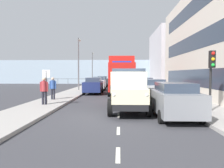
% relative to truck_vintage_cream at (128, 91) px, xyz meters
% --- Properties ---
extents(ground_plane, '(80.00, 80.00, 0.00)m').
position_rel_truck_vintage_cream_xyz_m(ground_plane, '(0.54, -9.24, -1.18)').
color(ground_plane, '#38383D').
extents(sidewalk_left, '(2.70, 40.72, 0.15)m').
position_rel_truck_vintage_cream_xyz_m(sidewalk_left, '(-4.45, -9.24, -1.10)').
color(sidewalk_left, '#9E9993').
rests_on(sidewalk_left, ground_plane).
extents(sidewalk_right, '(2.70, 40.72, 0.15)m').
position_rel_truck_vintage_cream_xyz_m(sidewalk_right, '(5.52, -9.24, -1.10)').
color(sidewalk_right, '#9E9993').
rests_on(sidewalk_right, ground_plane).
extents(road_centreline_markings, '(0.12, 37.57, 0.01)m').
position_rel_truck_vintage_cream_xyz_m(road_centreline_markings, '(0.54, -9.23, -1.17)').
color(road_centreline_markings, silver).
rests_on(road_centreline_markings, ground_plane).
extents(building_far_block, '(8.64, 12.75, 9.71)m').
position_rel_truck_vintage_cream_xyz_m(building_far_block, '(-10.12, -26.56, 3.67)').
color(building_far_block, '#B7B2B7').
rests_on(building_far_block, ground_plane).
extents(sea_horizon, '(80.00, 0.80, 5.00)m').
position_rel_truck_vintage_cream_xyz_m(sea_horizon, '(0.54, -32.60, 1.32)').
color(sea_horizon, '#8C9EAD').
rests_on(sea_horizon, ground_plane).
extents(seawall_railing, '(28.08, 0.08, 1.20)m').
position_rel_truck_vintage_cream_xyz_m(seawall_railing, '(0.54, -29.00, -0.26)').
color(seawall_railing, '#4C5156').
rests_on(seawall_railing, ground_plane).
extents(truck_vintage_cream, '(2.17, 5.64, 2.43)m').
position_rel_truck_vintage_cream_xyz_m(truck_vintage_cream, '(0.00, 0.00, 0.00)').
color(truck_vintage_cream, black).
rests_on(truck_vintage_cream, ground_plane).
extents(lorry_cargo_red, '(2.58, 8.20, 3.87)m').
position_rel_truck_vintage_cream_xyz_m(lorry_cargo_red, '(0.28, -10.44, 0.90)').
color(lorry_cargo_red, red).
rests_on(lorry_cargo_red, ground_plane).
extents(car_grey_kerbside_near, '(1.92, 4.42, 1.72)m').
position_rel_truck_vintage_cream_xyz_m(car_grey_kerbside_near, '(-2.15, 1.47, -0.28)').
color(car_grey_kerbside_near, slate).
rests_on(car_grey_kerbside_near, ground_plane).
extents(car_silver_kerbside_1, '(1.83, 3.84, 1.72)m').
position_rel_truck_vintage_cream_xyz_m(car_silver_kerbside_1, '(-2.15, -4.64, -0.28)').
color(car_silver_kerbside_1, '#B7BABF').
rests_on(car_silver_kerbside_1, ground_plane).
extents(car_maroon_kerbside_2, '(1.81, 3.81, 1.72)m').
position_rel_truck_vintage_cream_xyz_m(car_maroon_kerbside_2, '(-2.15, -10.45, -0.29)').
color(car_maroon_kerbside_2, maroon).
rests_on(car_maroon_kerbside_2, ground_plane).
extents(car_red_kerbside_3, '(1.77, 3.84, 1.72)m').
position_rel_truck_vintage_cream_xyz_m(car_red_kerbside_3, '(-2.15, -15.70, -0.29)').
color(car_red_kerbside_3, '#B21E1E').
rests_on(car_red_kerbside_3, ground_plane).
extents(car_navy_oppositeside_0, '(1.88, 4.11, 1.72)m').
position_rel_truck_vintage_cream_xyz_m(car_navy_oppositeside_0, '(3.22, -10.40, -0.28)').
color(car_navy_oppositeside_0, navy).
rests_on(car_navy_oppositeside_0, ground_plane).
extents(car_white_oppositeside_1, '(1.86, 4.28, 1.72)m').
position_rel_truck_vintage_cream_xyz_m(car_white_oppositeside_1, '(3.22, -15.69, -0.28)').
color(car_white_oppositeside_1, white).
rests_on(car_white_oppositeside_1, ground_plane).
extents(car_black_oppositeside_2, '(1.81, 4.15, 1.72)m').
position_rel_truck_vintage_cream_xyz_m(car_black_oppositeside_2, '(3.22, -22.17, -0.28)').
color(car_black_oppositeside_2, black).
rests_on(car_black_oppositeside_2, ground_plane).
extents(pedestrian_in_dark_coat, '(0.53, 0.34, 1.76)m').
position_rel_truck_vintage_cream_xyz_m(pedestrian_in_dark_coat, '(5.37, -1.60, 0.01)').
color(pedestrian_in_dark_coat, black).
rests_on(pedestrian_in_dark_coat, sidewalk_right).
extents(pedestrian_by_lamp, '(0.53, 0.34, 1.71)m').
position_rel_truck_vintage_cream_xyz_m(pedestrian_by_lamp, '(5.65, -4.30, -0.02)').
color(pedestrian_by_lamp, black).
rests_on(pedestrian_by_lamp, sidewalk_right).
extents(traffic_light_near, '(0.28, 0.41, 3.20)m').
position_rel_truck_vintage_cream_xyz_m(traffic_light_near, '(-4.34, 0.57, 1.29)').
color(traffic_light_near, black).
rests_on(traffic_light_near, sidewalk_left).
extents(lamp_post_promenade, '(0.32, 1.14, 6.34)m').
position_rel_truck_vintage_cream_xyz_m(lamp_post_promenade, '(5.48, -13.90, 2.76)').
color(lamp_post_promenade, '#59595B').
rests_on(lamp_post_promenade, sidewalk_right).
extents(lamp_post_far, '(0.32, 1.14, 5.86)m').
position_rel_truck_vintage_cream_xyz_m(lamp_post_far, '(5.39, -26.39, 2.50)').
color(lamp_post_far, '#59595B').
rests_on(lamp_post_far, sidewalk_right).
extents(street_sign, '(0.50, 0.07, 2.25)m').
position_rel_truck_vintage_cream_xyz_m(street_sign, '(5.26, -1.71, 0.50)').
color(street_sign, '#4C4C4C').
rests_on(street_sign, sidewalk_right).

